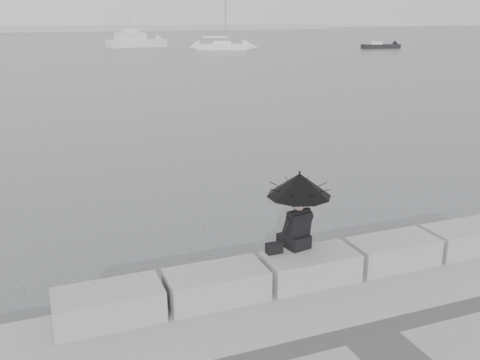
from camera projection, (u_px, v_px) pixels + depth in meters
name	position (u px, v px, depth m)	size (l,w,h in m)	color
ground	(297.00, 294.00, 9.77)	(360.00, 360.00, 0.00)	#45474A
stone_block_far_left	(109.00, 305.00, 7.96)	(1.60, 0.80, 0.50)	gray
stone_block_left	(216.00, 285.00, 8.55)	(1.60, 0.80, 0.50)	gray
stone_block_centre	(310.00, 267.00, 9.14)	(1.60, 0.80, 0.50)	gray
stone_block_right	(393.00, 252.00, 9.74)	(1.60, 0.80, 0.50)	gray
stone_block_far_right	(465.00, 238.00, 10.33)	(1.60, 0.80, 0.50)	gray
seated_person	(299.00, 194.00, 9.03)	(1.11, 1.11, 1.39)	black
bag	(274.00, 248.00, 9.09)	(0.28, 0.16, 0.18)	black
distant_landmass	(6.00, 29.00, 143.94)	(180.00, 8.00, 2.80)	#A4A7A9
sailboat_right	(223.00, 46.00, 75.77)	(7.41, 5.03, 12.90)	white
motor_cruiser	(136.00, 41.00, 81.43)	(9.28, 4.40, 4.50)	white
small_motorboat	(381.00, 46.00, 78.78)	(5.83, 2.43, 1.10)	black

